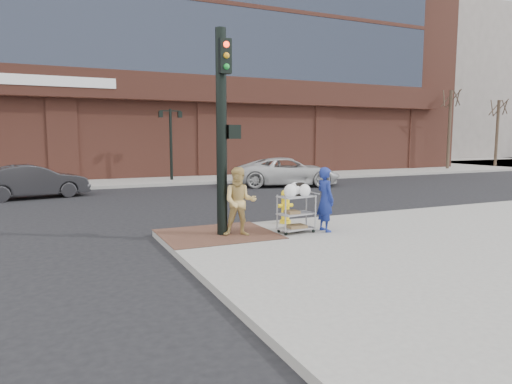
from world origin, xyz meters
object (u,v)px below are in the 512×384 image
traffic_signal_pole (223,126)px  pedestrian_tan (240,202)px  utility_cart (296,210)px  sedan_dark (33,181)px  woman_blue (325,199)px  minivan_white (288,172)px  lamp_post (171,136)px  fire_hydrant (285,206)px

traffic_signal_pole → pedestrian_tan: size_ratio=2.95×
utility_cart → sedan_dark: bearing=118.9°
utility_cart → woman_blue: bearing=-11.1°
sedan_dark → pedestrian_tan: bearing=-168.3°
traffic_signal_pole → woman_blue: size_ratio=3.01×
minivan_white → utility_cart: size_ratio=4.23×
lamp_post → fire_hydrant: (-0.35, -14.50, -1.98)m
minivan_white → woman_blue: bearing=173.8°
lamp_post → pedestrian_tan: size_ratio=2.36×
sedan_dark → minivan_white: minivan_white is taller
lamp_post → sedan_dark: lamp_post is taller
lamp_post → traffic_signal_pole: 15.43m
lamp_post → traffic_signal_pole: traffic_signal_pole is taller
lamp_post → minivan_white: size_ratio=0.74×
lamp_post → minivan_white: lamp_post is taller
lamp_post → fire_hydrant: lamp_post is taller
sedan_dark → utility_cart: 13.03m
lamp_post → utility_cart: 15.89m
woman_blue → fire_hydrant: bearing=16.1°
sedan_dark → minivan_white: 12.17m
utility_cart → fire_hydrant: 1.31m
traffic_signal_pole → minivan_white: 13.34m
traffic_signal_pole → fire_hydrant: 3.14m
traffic_signal_pole → sedan_dark: size_ratio=1.16×
pedestrian_tan → lamp_post: bearing=102.5°
pedestrian_tan → fire_hydrant: bearing=49.7°
pedestrian_tan → sedan_dark: 12.18m
lamp_post → woman_blue: (0.06, -15.91, -1.64)m
traffic_signal_pole → minivan_white: (7.63, 10.74, -2.08)m
sedan_dark → fire_hydrant: sedan_dark is taller
woman_blue → utility_cart: bearing=78.8°
lamp_post → traffic_signal_pole: (-2.48, -15.23, 0.21)m
sedan_dark → fire_hydrant: bearing=-158.6°
woman_blue → fire_hydrant: size_ratio=1.74×
pedestrian_tan → fire_hydrant: 2.11m
lamp_post → sedan_dark: size_ratio=0.92×
woman_blue → utility_cart: size_ratio=1.30×
pedestrian_tan → sedan_dark: (-4.86, 11.16, -0.29)m
woman_blue → traffic_signal_pole: bearing=74.9°
lamp_post → minivan_white: 7.09m
lamp_post → fire_hydrant: bearing=-91.4°
lamp_post → pedestrian_tan: lamp_post is taller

